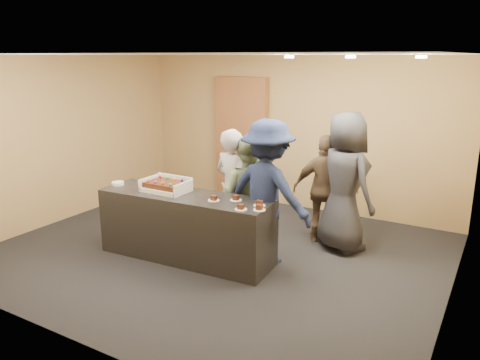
{
  "coord_description": "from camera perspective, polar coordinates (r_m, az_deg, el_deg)",
  "views": [
    {
      "loc": [
        3.36,
        -5.14,
        2.68
      ],
      "look_at": [
        0.36,
        0.0,
        1.1
      ],
      "focal_mm": 35.0,
      "sensor_mm": 36.0,
      "label": 1
    }
  ],
  "objects": [
    {
      "name": "room",
      "position": [
        6.28,
        -2.88,
        2.64
      ],
      "size": [
        6.04,
        6.0,
        2.7
      ],
      "color": "black",
      "rests_on": "ground"
    },
    {
      "name": "serving_counter",
      "position": [
        6.39,
        -6.58,
        -5.65
      ],
      "size": [
        2.44,
        0.85,
        0.9
      ],
      "primitive_type": "cube",
      "rotation": [
        0.0,
        0.0,
        0.06
      ],
      "color": "black",
      "rests_on": "floor"
    },
    {
      "name": "storage_cabinet",
      "position": [
        8.85,
        0.17,
        4.98
      ],
      "size": [
        1.05,
        0.15,
        2.31
      ],
      "primitive_type": "cube",
      "color": "brown",
      "rests_on": "floor"
    },
    {
      "name": "cake_box",
      "position": [
        6.44,
        -8.89,
        -0.93
      ],
      "size": [
        0.61,
        0.42,
        0.18
      ],
      "color": "white",
      "rests_on": "serving_counter"
    },
    {
      "name": "sheet_cake",
      "position": [
        6.41,
        -9.04,
        -0.52
      ],
      "size": [
        0.52,
        0.36,
        0.11
      ],
      "color": "#37170C",
      "rests_on": "cake_box"
    },
    {
      "name": "plate_stack",
      "position": [
        6.89,
        -14.66,
        -0.39
      ],
      "size": [
        0.17,
        0.17,
        0.04
      ],
      "primitive_type": "cylinder",
      "color": "white",
      "rests_on": "serving_counter"
    },
    {
      "name": "slice_a",
      "position": [
        5.95,
        -3.22,
        -2.31
      ],
      "size": [
        0.15,
        0.15,
        0.07
      ],
      "color": "white",
      "rests_on": "serving_counter"
    },
    {
      "name": "slice_b",
      "position": [
        5.95,
        -0.5,
        -2.28
      ],
      "size": [
        0.15,
        0.15,
        0.07
      ],
      "color": "white",
      "rests_on": "serving_counter"
    },
    {
      "name": "slice_c",
      "position": [
        5.6,
        0.1,
        -3.4
      ],
      "size": [
        0.15,
        0.15,
        0.07
      ],
      "color": "white",
      "rests_on": "serving_counter"
    },
    {
      "name": "slice_d",
      "position": [
        5.74,
        2.38,
        -2.93
      ],
      "size": [
        0.15,
        0.15,
        0.07
      ],
      "color": "white",
      "rests_on": "serving_counter"
    },
    {
      "name": "slice_e",
      "position": [
        5.58,
        2.37,
        -3.47
      ],
      "size": [
        0.15,
        0.15,
        0.07
      ],
      "color": "white",
      "rests_on": "serving_counter"
    },
    {
      "name": "person_server_grey",
      "position": [
        6.59,
        -0.88,
        -1.15
      ],
      "size": [
        0.71,
        0.55,
        1.72
      ],
      "primitive_type": "imported",
      "rotation": [
        0.0,
        0.0,
        2.9
      ],
      "color": "#A2A1A6",
      "rests_on": "floor"
    },
    {
      "name": "person_sage_man",
      "position": [
        6.54,
        0.81,
        -1.7
      ],
      "size": [
        0.88,
        0.74,
        1.62
      ],
      "primitive_type": "imported",
      "rotation": [
        0.0,
        0.0,
        3.31
      ],
      "color": "gray",
      "rests_on": "floor"
    },
    {
      "name": "person_navy_man",
      "position": [
        6.09,
        3.41,
        -1.57
      ],
      "size": [
        1.33,
        0.88,
        1.92
      ],
      "primitive_type": "imported",
      "rotation": [
        0.0,
        0.0,
        3.0
      ],
      "color": "#182143",
      "rests_on": "floor"
    },
    {
      "name": "person_brown_extra",
      "position": [
        6.92,
        10.38,
        -1.12
      ],
      "size": [
        1.02,
        0.71,
        1.6
      ],
      "primitive_type": "imported",
      "rotation": [
        0.0,
        0.0,
        3.53
      ],
      "color": "#4F3C2A",
      "rests_on": "floor"
    },
    {
      "name": "person_dark_suit",
      "position": [
        6.66,
        12.66,
        -0.27
      ],
      "size": [
        1.14,
        1.04,
        1.96
      ],
      "primitive_type": "imported",
      "rotation": [
        0.0,
        0.0,
        2.57
      ],
      "color": "#29292F",
      "rests_on": "floor"
    },
    {
      "name": "ceiling_spotlights",
      "position": [
        5.9,
        13.33,
        14.41
      ],
      "size": [
        1.72,
        0.12,
        0.03
      ],
      "color": "#FFEAC6",
      "rests_on": "ceiling"
    }
  ]
}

